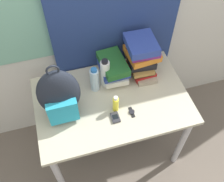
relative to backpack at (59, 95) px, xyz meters
The scene contains 13 objects.
ground_plane 1.07m from the backpack, 44.16° to the right, with size 12.00×12.00×0.00m, color #665B51.
wall_back 0.65m from the backpack, 52.52° to the left, with size 6.00×0.06×2.50m.
curtain_blue 0.70m from the backpack, 39.21° to the left, with size 0.95×0.04×2.50m.
desk 0.47m from the backpack, ahead, with size 1.11×0.72×0.75m.
backpack is the anchor object (origin of this frame).
book_stack_left 0.49m from the backpack, 27.35° to the left, with size 0.20×0.28×0.18m.
book_stack_center 0.68m from the backpack, 18.87° to the left, with size 0.24×0.27×0.32m.
water_bottle 0.32m from the backpack, 28.89° to the left, with size 0.06×0.06×0.22m.
sports_bottle 0.39m from the backpack, 25.53° to the left, with size 0.07×0.07×0.26m.
sunscreen_bottle 0.38m from the backpack, 12.29° to the right, with size 0.04×0.04×0.15m.
cell_phone 0.41m from the backpack, 23.51° to the right, with size 0.06×0.08×0.02m.
sunglasses_case 0.69m from the backpack, ahead, with size 0.15×0.06×0.04m.
wristwatch 0.51m from the backpack, 16.18° to the right, with size 0.04×0.09×0.01m.
Camera 1 is at (-0.30, -0.69, 2.31)m, focal length 42.00 mm.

